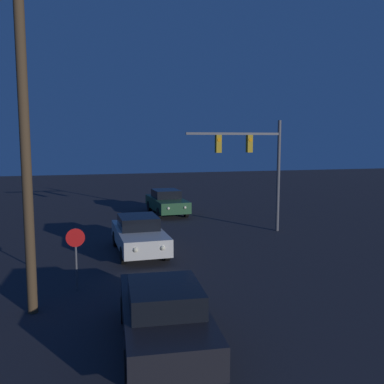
{
  "coord_description": "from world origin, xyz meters",
  "views": [
    {
      "loc": [
        -4.13,
        -1.84,
        4.9
      ],
      "look_at": [
        0.0,
        13.26,
        2.98
      ],
      "focal_mm": 40.0,
      "sensor_mm": 36.0,
      "label": 1
    }
  ],
  "objects_px": {
    "car_mid": "(139,234)",
    "stop_sign": "(76,248)",
    "traffic_signal_mast": "(255,158)",
    "utility_pole": "(25,133)",
    "car_near": "(164,314)",
    "car_far": "(167,202)"
  },
  "relations": [
    {
      "from": "traffic_signal_mast",
      "to": "utility_pole",
      "type": "distance_m",
      "value": 13.27
    },
    {
      "from": "car_mid",
      "to": "utility_pole",
      "type": "height_order",
      "value": "utility_pole"
    },
    {
      "from": "car_near",
      "to": "traffic_signal_mast",
      "type": "height_order",
      "value": "traffic_signal_mast"
    },
    {
      "from": "traffic_signal_mast",
      "to": "stop_sign",
      "type": "distance_m",
      "value": 11.61
    },
    {
      "from": "car_near",
      "to": "traffic_signal_mast",
      "type": "relative_size",
      "value": 0.85
    },
    {
      "from": "traffic_signal_mast",
      "to": "stop_sign",
      "type": "height_order",
      "value": "traffic_signal_mast"
    },
    {
      "from": "car_mid",
      "to": "utility_pole",
      "type": "relative_size",
      "value": 0.5
    },
    {
      "from": "car_near",
      "to": "car_far",
      "type": "relative_size",
      "value": 1.01
    },
    {
      "from": "car_far",
      "to": "traffic_signal_mast",
      "type": "bearing_deg",
      "value": 113.97
    },
    {
      "from": "car_near",
      "to": "stop_sign",
      "type": "relative_size",
      "value": 2.42
    },
    {
      "from": "car_near",
      "to": "utility_pole",
      "type": "xyz_separation_m",
      "value": [
        -3.2,
        2.98,
        4.27
      ]
    },
    {
      "from": "car_mid",
      "to": "stop_sign",
      "type": "bearing_deg",
      "value": 56.86
    },
    {
      "from": "car_far",
      "to": "stop_sign",
      "type": "height_order",
      "value": "stop_sign"
    },
    {
      "from": "utility_pole",
      "to": "car_far",
      "type": "bearing_deg",
      "value": 64.7
    },
    {
      "from": "utility_pole",
      "to": "car_mid",
      "type": "bearing_deg",
      "value": 55.74
    },
    {
      "from": "car_near",
      "to": "traffic_signal_mast",
      "type": "distance_m",
      "value": 13.65
    },
    {
      "from": "car_near",
      "to": "car_far",
      "type": "height_order",
      "value": "same"
    },
    {
      "from": "car_near",
      "to": "car_far",
      "type": "distance_m",
      "value": 18.31
    },
    {
      "from": "car_far",
      "to": "car_mid",
      "type": "bearing_deg",
      "value": 68.7
    },
    {
      "from": "car_near",
      "to": "car_mid",
      "type": "relative_size",
      "value": 1.02
    },
    {
      "from": "car_near",
      "to": "car_far",
      "type": "xyz_separation_m",
      "value": [
        3.85,
        17.9,
        0.0
      ]
    },
    {
      "from": "car_mid",
      "to": "stop_sign",
      "type": "height_order",
      "value": "stop_sign"
    }
  ]
}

